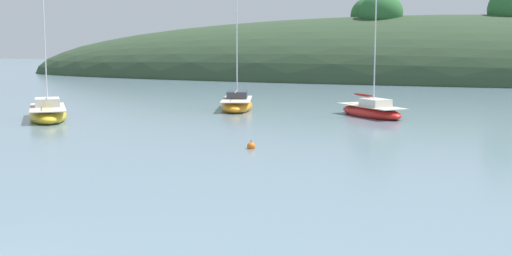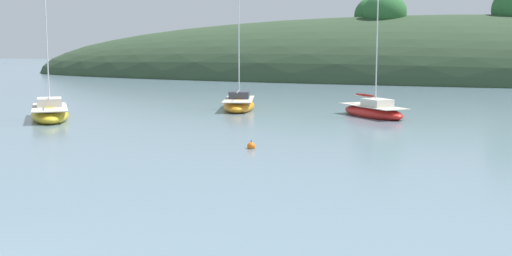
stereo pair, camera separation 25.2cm
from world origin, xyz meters
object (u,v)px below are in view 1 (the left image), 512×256
sailboat_yellow_far (237,104)px  mooring_buoy_outer (251,146)px  sailboat_navy_dinghy (371,111)px  sailboat_white_near (48,113)px

sailboat_yellow_far → mooring_buoy_outer: size_ratio=19.90×
mooring_buoy_outer → sailboat_navy_dinghy: bearing=80.2°
sailboat_yellow_far → mooring_buoy_outer: 20.42m
sailboat_yellow_far → sailboat_white_near: sailboat_yellow_far is taller
sailboat_navy_dinghy → mooring_buoy_outer: bearing=-99.8°
sailboat_yellow_far → sailboat_navy_dinghy: size_ratio=1.14×
sailboat_yellow_far → sailboat_white_near: 15.41m
sailboat_navy_dinghy → sailboat_yellow_far: bearing=173.9°
sailboat_yellow_far → sailboat_white_near: bearing=-130.6°
sailboat_navy_dinghy → sailboat_white_near: bearing=-154.2°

